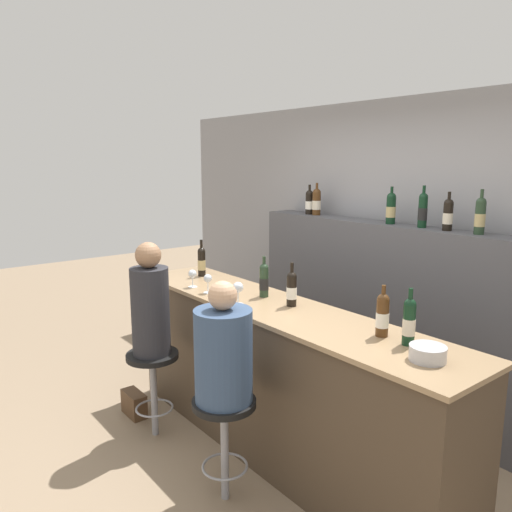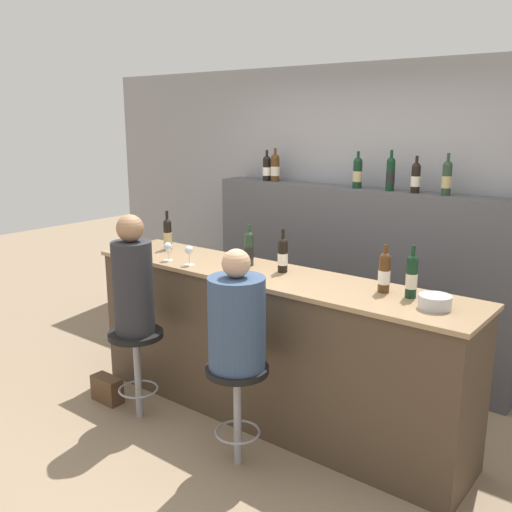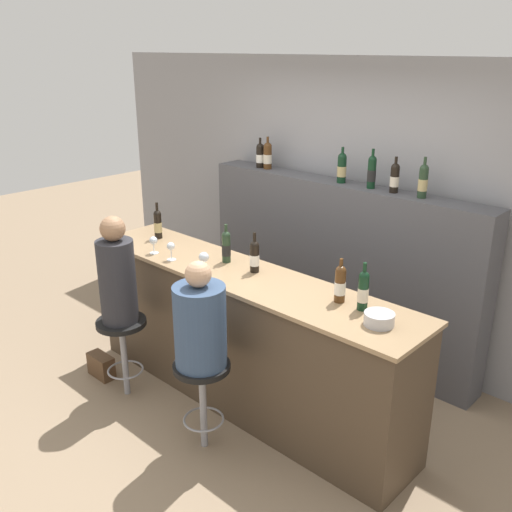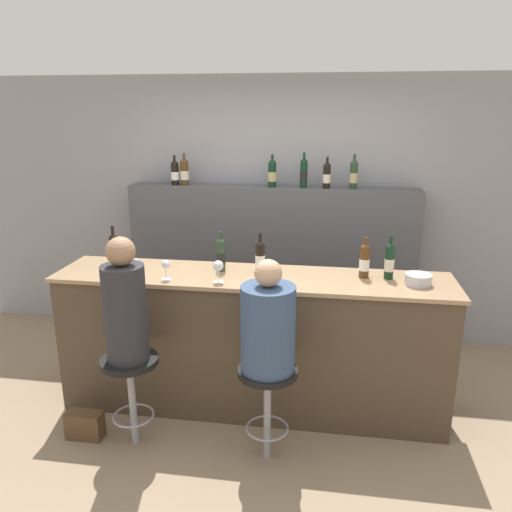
{
  "view_description": "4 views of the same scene",
  "coord_description": "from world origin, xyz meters",
  "px_view_note": "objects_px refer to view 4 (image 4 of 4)",
  "views": [
    {
      "loc": [
        2.5,
        -1.88,
        2.09
      ],
      "look_at": [
        -0.24,
        0.29,
        1.41
      ],
      "focal_mm": 35.0,
      "sensor_mm": 36.0,
      "label": 1
    },
    {
      "loc": [
        2.28,
        -2.77,
        2.14
      ],
      "look_at": [
        -0.12,
        0.29,
        1.2
      ],
      "focal_mm": 40.0,
      "sensor_mm": 36.0,
      "label": 2
    },
    {
      "loc": [
        2.76,
        -2.48,
        2.67
      ],
      "look_at": [
        0.17,
        0.26,
        1.27
      ],
      "focal_mm": 40.0,
      "sensor_mm": 36.0,
      "label": 3
    },
    {
      "loc": [
        0.56,
        -3.17,
        2.27
      ],
      "look_at": [
        0.04,
        0.21,
        1.27
      ],
      "focal_mm": 35.0,
      "sensor_mm": 36.0,
      "label": 4
    }
  ],
  "objects_px": {
    "wine_bottle_counter_3": "(365,260)",
    "bar_stool_left": "(130,377)",
    "wine_bottle_backbar_2": "(273,173)",
    "wine_bottle_counter_4": "(390,261)",
    "wine_bottle_backbar_1": "(185,172)",
    "wine_bottle_counter_2": "(260,256)",
    "wine_bottle_backbar_5": "(354,174)",
    "wine_bottle_counter_1": "(221,254)",
    "wine_glass_0": "(136,265)",
    "wine_glass_2": "(218,267)",
    "wine_glass_1": "(166,266)",
    "metal_bowl": "(418,279)",
    "guest_seated_left": "(125,306)",
    "bar_stool_right": "(267,388)",
    "wine_bottle_counter_0": "(114,249)",
    "guest_seated_right": "(268,325)",
    "wine_bottle_backbar_0": "(175,173)",
    "wine_bottle_backbar_4": "(327,175)",
    "handbag": "(85,425)",
    "wine_bottle_backbar_3": "(304,173)"
  },
  "relations": [
    {
      "from": "wine_bottle_backbar_3",
      "to": "wine_bottle_backbar_0",
      "type": "bearing_deg",
      "value": 180.0
    },
    {
      "from": "wine_bottle_counter_2",
      "to": "wine_bottle_backbar_0",
      "type": "distance_m",
      "value": 1.58
    },
    {
      "from": "wine_bottle_counter_3",
      "to": "wine_bottle_backbar_0",
      "type": "xyz_separation_m",
      "value": [
        -1.76,
        1.13,
        0.47
      ]
    },
    {
      "from": "wine_glass_0",
      "to": "handbag",
      "type": "bearing_deg",
      "value": -126.28
    },
    {
      "from": "wine_bottle_counter_0",
      "to": "wine_glass_0",
      "type": "distance_m",
      "value": 0.39
    },
    {
      "from": "wine_bottle_backbar_3",
      "to": "metal_bowl",
      "type": "xyz_separation_m",
      "value": [
        0.89,
        -1.24,
        -0.58
      ]
    },
    {
      "from": "wine_bottle_counter_4",
      "to": "metal_bowl",
      "type": "distance_m",
      "value": 0.24
    },
    {
      "from": "wine_bottle_counter_3",
      "to": "wine_bottle_backbar_4",
      "type": "xyz_separation_m",
      "value": [
        -0.31,
        1.13,
        0.47
      ]
    },
    {
      "from": "wine_glass_0",
      "to": "bar_stool_right",
      "type": "bearing_deg",
      "value": -21.95
    },
    {
      "from": "wine_bottle_counter_0",
      "to": "guest_seated_right",
      "type": "xyz_separation_m",
      "value": [
        1.3,
        -0.68,
        -0.25
      ]
    },
    {
      "from": "metal_bowl",
      "to": "guest_seated_left",
      "type": "distance_m",
      "value": 2.01
    },
    {
      "from": "wine_bottle_counter_3",
      "to": "guest_seated_right",
      "type": "bearing_deg",
      "value": -132.44
    },
    {
      "from": "wine_bottle_counter_1",
      "to": "handbag",
      "type": "distance_m",
      "value": 1.57
    },
    {
      "from": "metal_bowl",
      "to": "guest_seated_left",
      "type": "relative_size",
      "value": 0.22
    },
    {
      "from": "wine_bottle_backbar_4",
      "to": "bar_stool_right",
      "type": "bearing_deg",
      "value": -99.73
    },
    {
      "from": "bar_stool_left",
      "to": "bar_stool_right",
      "type": "relative_size",
      "value": 1.0
    },
    {
      "from": "guest_seated_left",
      "to": "wine_bottle_counter_2",
      "type": "bearing_deg",
      "value": 40.4
    },
    {
      "from": "wine_glass_2",
      "to": "bar_stool_left",
      "type": "xyz_separation_m",
      "value": [
        -0.53,
        -0.41,
        -0.69
      ]
    },
    {
      "from": "wine_bottle_counter_2",
      "to": "wine_bottle_backbar_5",
      "type": "height_order",
      "value": "wine_bottle_backbar_5"
    },
    {
      "from": "wine_bottle_backbar_2",
      "to": "bar_stool_left",
      "type": "distance_m",
      "value": 2.28
    },
    {
      "from": "wine_glass_2",
      "to": "handbag",
      "type": "bearing_deg",
      "value": -155.73
    },
    {
      "from": "wine_bottle_backbar_4",
      "to": "bar_stool_right",
      "type": "distance_m",
      "value": 2.17
    },
    {
      "from": "wine_bottle_counter_2",
      "to": "wine_bottle_backbar_5",
      "type": "relative_size",
      "value": 0.97
    },
    {
      "from": "wine_bottle_counter_2",
      "to": "guest_seated_right",
      "type": "height_order",
      "value": "guest_seated_right"
    },
    {
      "from": "wine_bottle_counter_4",
      "to": "wine_bottle_backbar_1",
      "type": "bearing_deg",
      "value": 148.46
    },
    {
      "from": "wine_bottle_counter_2",
      "to": "bar_stool_left",
      "type": "relative_size",
      "value": 0.46
    },
    {
      "from": "wine_bottle_backbar_3",
      "to": "guest_seated_right",
      "type": "xyz_separation_m",
      "value": [
        -0.1,
        -1.81,
        -0.74
      ]
    },
    {
      "from": "wine_bottle_counter_3",
      "to": "bar_stool_left",
      "type": "height_order",
      "value": "wine_bottle_counter_3"
    },
    {
      "from": "metal_bowl",
      "to": "bar_stool_left",
      "type": "xyz_separation_m",
      "value": [
        -1.93,
        -0.57,
        -0.61
      ]
    },
    {
      "from": "wine_bottle_backbar_2",
      "to": "wine_bottle_backbar_5",
      "type": "relative_size",
      "value": 0.96
    },
    {
      "from": "wine_glass_2",
      "to": "handbag",
      "type": "xyz_separation_m",
      "value": [
        -0.91,
        -0.41,
        -1.11
      ]
    },
    {
      "from": "wine_bottle_backbar_2",
      "to": "wine_bottle_backbar_5",
      "type": "height_order",
      "value": "wine_bottle_backbar_5"
    },
    {
      "from": "wine_glass_0",
      "to": "guest_seated_left",
      "type": "height_order",
      "value": "guest_seated_left"
    },
    {
      "from": "wine_bottle_counter_1",
      "to": "wine_bottle_backbar_3",
      "type": "height_order",
      "value": "wine_bottle_backbar_3"
    },
    {
      "from": "wine_glass_2",
      "to": "wine_glass_1",
      "type": "bearing_deg",
      "value": 180.0
    },
    {
      "from": "wine_bottle_backbar_1",
      "to": "guest_seated_right",
      "type": "bearing_deg",
      "value": -59.87
    },
    {
      "from": "guest_seated_right",
      "to": "wine_bottle_backbar_5",
      "type": "bearing_deg",
      "value": 72.95
    },
    {
      "from": "wine_bottle_backbar_1",
      "to": "bar_stool_right",
      "type": "height_order",
      "value": "wine_bottle_backbar_1"
    },
    {
      "from": "wine_bottle_counter_2",
      "to": "wine_bottle_backbar_3",
      "type": "height_order",
      "value": "wine_bottle_backbar_3"
    },
    {
      "from": "wine_bottle_counter_0",
      "to": "guest_seated_right",
      "type": "bearing_deg",
      "value": -27.41
    },
    {
      "from": "wine_bottle_counter_1",
      "to": "guest_seated_right",
      "type": "relative_size",
      "value": 0.41
    },
    {
      "from": "wine_glass_0",
      "to": "guest_seated_right",
      "type": "xyz_separation_m",
      "value": [
        1.02,
        -0.41,
        -0.22
      ]
    },
    {
      "from": "wine_bottle_counter_1",
      "to": "wine_glass_0",
      "type": "distance_m",
      "value": 0.63
    },
    {
      "from": "wine_bottle_counter_1",
      "to": "wine_glass_0",
      "type": "bearing_deg",
      "value": -154.89
    },
    {
      "from": "wine_bottle_backbar_0",
      "to": "metal_bowl",
      "type": "distance_m",
      "value": 2.53
    },
    {
      "from": "wine_bottle_counter_4",
      "to": "wine_bottle_backbar_4",
      "type": "xyz_separation_m",
      "value": [
        -0.48,
        1.13,
        0.46
      ]
    },
    {
      "from": "wine_bottle_counter_2",
      "to": "bar_stool_left",
      "type": "xyz_separation_m",
      "value": [
        -0.79,
        -0.68,
        -0.69
      ]
    },
    {
      "from": "wine_bottle_counter_4",
      "to": "bar_stool_right",
      "type": "relative_size",
      "value": 0.48
    },
    {
      "from": "bar_stool_left",
      "to": "wine_bottle_counter_2",
      "type": "bearing_deg",
      "value": 40.4
    },
    {
      "from": "wine_glass_1",
      "to": "wine_bottle_backbar_2",
      "type": "bearing_deg",
      "value": 66.77
    }
  ]
}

